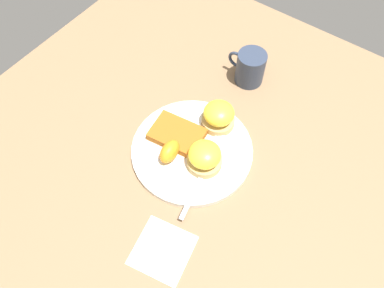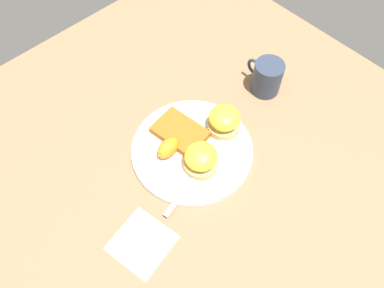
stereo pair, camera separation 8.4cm
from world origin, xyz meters
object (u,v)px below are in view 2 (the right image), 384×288
Objects in this scene: hashbrown_patty at (180,132)px; orange_wedge at (168,148)px; sandwich_benedict_left at (201,159)px; fork at (200,170)px; sandwich_benedict_right at (224,120)px; cup at (267,77)px.

orange_wedge is (-0.02, 0.05, 0.01)m from hashbrown_patty.
hashbrown_patty is at bearing -13.40° from sandwich_benedict_left.
hashbrown_patty reaches higher than fork.
sandwich_benedict_right is 1.31× the size of orange_wedge.
orange_wedge is at bearing 74.96° from sandwich_benedict_right.
fork is 0.30m from cup.
sandwich_benedict_left reaches higher than fork.
fork is at bearing -166.51° from orange_wedge.
sandwich_benedict_right is at bearing -122.82° from hashbrown_patty.
orange_wedge is at bearing 86.59° from cup.
sandwich_benedict_right is 0.17m from cup.
cup is at bearing -98.20° from hashbrown_patty.
fork is at bearing 102.48° from cup.
sandwich_benedict_left is at bearing 108.31° from sandwich_benedict_right.
hashbrown_patty is at bearing -17.51° from fork.
sandwich_benedict_left reaches higher than hashbrown_patty.
sandwich_benedict_left is at bearing -46.76° from fork.
sandwich_benedict_left is 0.11m from sandwich_benedict_right.
hashbrown_patty is 0.53× the size of fork.
sandwich_benedict_right reaches higher than fork.
hashbrown_patty is at bearing 57.18° from sandwich_benedict_right.
sandwich_benedict_left is 0.77× the size of cup.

